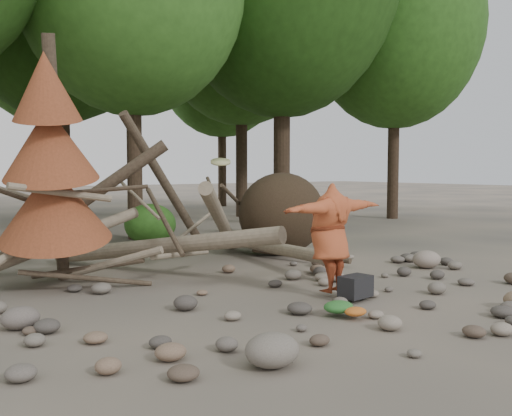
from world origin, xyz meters
TOP-DOWN VIEW (x-y plane):
  - ground at (0.00, 0.00)m, footprint 120.00×120.00m
  - deadfall_pile at (2.02, 4.24)m, footprint 8.55×5.24m
  - dead_conifer at (-3.12, 3.37)m, footprint 2.06×2.16m
  - bush_mid at (0.80, 7.80)m, footprint 1.40×1.40m
  - bush_right at (5.00, 7.00)m, footprint 2.00×2.00m
  - frisbee_thrower at (0.38, 0.29)m, footprint 3.62×0.95m
  - backpack at (0.50, -0.17)m, footprint 0.54×0.39m
  - cloth_green at (-0.39, -0.70)m, footprint 0.45×0.38m
  - cloth_orange at (-0.32, -0.96)m, footprint 0.33×0.27m
  - boulder_front_left at (-2.40, -1.77)m, footprint 0.60×0.54m
  - boulder_mid_right at (3.85, 1.03)m, footprint 0.61×0.55m
  - boulder_mid_left at (-4.18, 1.27)m, footprint 0.49×0.44m

SIDE VIEW (x-z plane):
  - ground at x=0.00m, z-range 0.00..0.00m
  - cloth_orange at x=-0.32m, z-range 0.00..0.12m
  - cloth_green at x=-0.39m, z-range 0.00..0.17m
  - boulder_mid_left at x=-4.18m, z-range 0.00..0.30m
  - backpack at x=0.50m, z-range 0.00..0.34m
  - boulder_front_left at x=-2.40m, z-range 0.00..0.36m
  - boulder_mid_right at x=3.85m, z-range 0.00..0.37m
  - bush_mid at x=0.80m, z-range 0.00..1.12m
  - bush_right at x=5.00m, z-range 0.00..1.60m
  - deadfall_pile at x=2.02m, z-range -0.70..2.60m
  - frisbee_thrower at x=0.38m, z-range -0.11..2.04m
  - dead_conifer at x=-3.12m, z-range -0.06..4.29m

